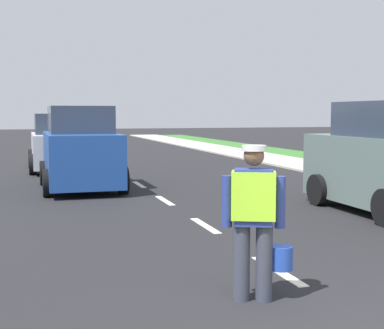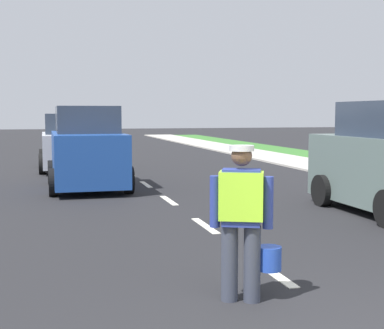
% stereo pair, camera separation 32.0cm
% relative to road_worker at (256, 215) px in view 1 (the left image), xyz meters
% --- Properties ---
extents(ground_plane, '(96.00, 96.00, 0.00)m').
position_rel_road_worker_xyz_m(ground_plane, '(0.72, 19.25, -0.93)').
color(ground_plane, black).
extents(lane_center_line, '(0.14, 46.40, 0.01)m').
position_rel_road_worker_xyz_m(lane_center_line, '(0.72, 23.45, -0.93)').
color(lane_center_line, silver).
rests_on(lane_center_line, ground).
extents(road_worker, '(0.76, 0.44, 1.67)m').
position_rel_road_worker_xyz_m(road_worker, '(0.00, 0.00, 0.00)').
color(road_worker, '#383D4C').
rests_on(road_worker, ground).
extents(car_oncoming_second, '(2.01, 4.10, 1.99)m').
position_rel_road_worker_xyz_m(car_oncoming_second, '(-1.20, 14.78, -0.01)').
color(car_oncoming_second, silver).
rests_on(car_oncoming_second, ground).
extents(car_oncoming_lead, '(2.05, 3.83, 2.19)m').
position_rel_road_worker_xyz_m(car_oncoming_lead, '(-0.91, 9.55, 0.08)').
color(car_oncoming_lead, '#1E4799').
rests_on(car_oncoming_lead, ground).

